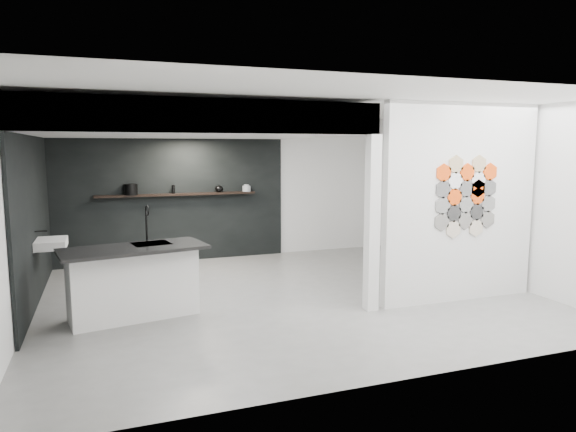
# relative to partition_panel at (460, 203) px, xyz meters

# --- Properties ---
(floor) EXTENTS (7.00, 6.00, 0.01)m
(floor) POSITION_rel_partition_panel_xyz_m (-2.23, 1.00, -1.40)
(floor) COLOR slate
(partition_panel) EXTENTS (2.45, 0.15, 2.80)m
(partition_panel) POSITION_rel_partition_panel_xyz_m (0.00, 0.00, 0.00)
(partition_panel) COLOR silver
(partition_panel) RESTS_ON floor
(bay_clad_back) EXTENTS (4.40, 0.04, 2.35)m
(bay_clad_back) POSITION_rel_partition_panel_xyz_m (-3.52, 3.97, -0.22)
(bay_clad_back) COLOR black
(bay_clad_back) RESTS_ON floor
(bay_clad_left) EXTENTS (0.04, 4.00, 2.35)m
(bay_clad_left) POSITION_rel_partition_panel_xyz_m (-5.70, 2.00, -0.22)
(bay_clad_left) COLOR black
(bay_clad_left) RESTS_ON floor
(bulkhead) EXTENTS (4.40, 4.00, 0.40)m
(bulkhead) POSITION_rel_partition_panel_xyz_m (-3.52, 2.00, 1.15)
(bulkhead) COLOR silver
(bulkhead) RESTS_ON corner_column
(corner_column) EXTENTS (0.16, 0.16, 2.35)m
(corner_column) POSITION_rel_partition_panel_xyz_m (-1.41, 0.00, -0.22)
(corner_column) COLOR silver
(corner_column) RESTS_ON floor
(fascia_beam) EXTENTS (4.40, 0.16, 0.40)m
(fascia_beam) POSITION_rel_partition_panel_xyz_m (-3.52, 0.08, 1.15)
(fascia_beam) COLOR silver
(fascia_beam) RESTS_ON corner_column
(wall_basin) EXTENTS (0.40, 0.60, 0.12)m
(wall_basin) POSITION_rel_partition_panel_xyz_m (-5.46, 1.80, -0.55)
(wall_basin) COLOR silver
(wall_basin) RESTS_ON bay_clad_left
(display_shelf) EXTENTS (3.00, 0.15, 0.04)m
(display_shelf) POSITION_rel_partition_panel_xyz_m (-3.43, 3.87, -0.10)
(display_shelf) COLOR black
(display_shelf) RESTS_ON bay_clad_back
(kitchen_island) EXTENTS (1.88, 1.09, 1.43)m
(kitchen_island) POSITION_rel_partition_panel_xyz_m (-4.43, 0.75, -0.92)
(kitchen_island) COLOR silver
(kitchen_island) RESTS_ON floor
(stockpot) EXTENTS (0.24, 0.24, 0.20)m
(stockpot) POSITION_rel_partition_panel_xyz_m (-4.27, 3.87, 0.02)
(stockpot) COLOR black
(stockpot) RESTS_ON display_shelf
(kettle) EXTENTS (0.19, 0.19, 0.13)m
(kettle) POSITION_rel_partition_panel_xyz_m (-2.63, 3.87, -0.01)
(kettle) COLOR black
(kettle) RESTS_ON display_shelf
(glass_bowl) EXTENTS (0.17, 0.17, 0.11)m
(glass_bowl) POSITION_rel_partition_panel_xyz_m (-2.08, 3.87, -0.02)
(glass_bowl) COLOR gray
(glass_bowl) RESTS_ON display_shelf
(glass_vase) EXTENTS (0.10, 0.10, 0.14)m
(glass_vase) POSITION_rel_partition_panel_xyz_m (-2.08, 3.87, -0.01)
(glass_vase) COLOR gray
(glass_vase) RESTS_ON display_shelf
(bottle_dark) EXTENTS (0.06, 0.06, 0.16)m
(bottle_dark) POSITION_rel_partition_panel_xyz_m (-3.50, 3.87, 0.00)
(bottle_dark) COLOR black
(bottle_dark) RESTS_ON display_shelf
(utensil_cup) EXTENTS (0.09, 0.09, 0.09)m
(utensil_cup) POSITION_rel_partition_panel_xyz_m (-4.28, 3.87, -0.03)
(utensil_cup) COLOR black
(utensil_cup) RESTS_ON display_shelf
(hex_tile_cluster) EXTENTS (1.04, 0.02, 1.16)m
(hex_tile_cluster) POSITION_rel_partition_panel_xyz_m (0.03, -0.09, 0.10)
(hex_tile_cluster) COLOR #66635E
(hex_tile_cluster) RESTS_ON partition_panel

